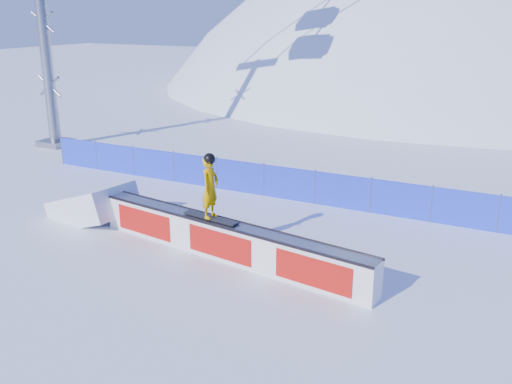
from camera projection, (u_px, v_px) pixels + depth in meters
The scene contains 6 objects.
ground at pixel (226, 243), 16.79m from camera, with size 160.00×160.00×0.00m, color white.
snow_hill at pixel (437, 264), 57.83m from camera, with size 64.00×64.00×64.00m.
safety_fence at pixel (289, 184), 20.41m from camera, with size 22.05×0.05×1.30m.
rail_box at pixel (226, 241), 15.55m from camera, with size 8.92×1.93×1.07m.
snow_ramp at pixel (94, 218), 18.81m from camera, with size 2.66×1.78×1.00m, color white, non-canonical shape.
snowboarder at pixel (210, 187), 15.40m from camera, with size 1.79×0.63×1.84m.
Camera 1 is at (7.90, -13.41, 6.52)m, focal length 40.00 mm.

